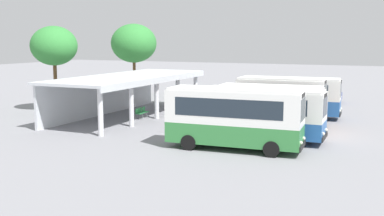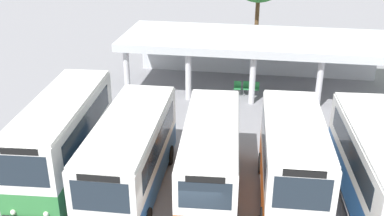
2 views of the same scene
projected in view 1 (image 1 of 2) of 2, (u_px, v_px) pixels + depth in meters
The scene contains 13 objects.
ground_plane at pixel (319, 136), 30.85m from camera, with size 180.00×180.00×0.00m, color gray.
city_bus_nearest_orange at pixel (234, 116), 26.85m from camera, with size 2.76×7.95×3.57m.
city_bus_second_in_row at pixel (263, 112), 29.41m from camera, with size 2.64×7.75×3.28m.
city_bus_middle_cream at pixel (270, 106), 32.43m from camera, with size 2.61×7.35×3.19m.
city_bus_fourth_amber at pixel (281, 99), 35.28m from camera, with size 2.58×6.64×3.48m.
city_bus_fifth_blue at pixel (290, 95), 38.17m from camera, with size 2.67×8.16×3.28m.
parked_car_flank at pixel (320, 94), 47.59m from camera, with size 1.97×4.09×1.62m.
terminal_canopy at pixel (123, 84), 38.68m from camera, with size 16.56×6.08×3.40m.
waiting_chair_end_by_column at pixel (138, 113), 37.36m from camera, with size 0.45×0.45×0.86m.
waiting_chair_second_from_end at pixel (141, 112), 37.89m from camera, with size 0.45×0.45×0.86m.
waiting_chair_middle_seat at pixel (145, 111), 38.38m from camera, with size 0.45×0.45×0.86m.
roadside_tree_behind_canopy at pixel (54, 46), 40.96m from camera, with size 4.05×4.05×7.50m.
roadside_tree_east_of_canopy at pixel (134, 43), 50.71m from camera, with size 4.92×4.92×8.01m.
Camera 1 is at (-31.00, -4.95, 6.30)m, focal length 43.88 mm.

